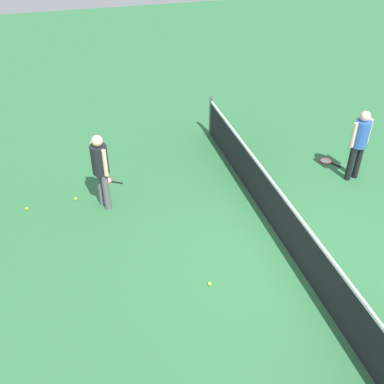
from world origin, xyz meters
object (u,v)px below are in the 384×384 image
player_near_side (100,166)px  tennis_racket_near_player (107,181)px  tennis_ball_by_net (76,199)px  player_far_side (360,140)px  tennis_ball_near_player (27,209)px  tennis_ball_midcourt (210,284)px  tennis_racket_far_player (327,161)px

player_near_side → tennis_racket_near_player: bearing=172.0°
tennis_ball_by_net → tennis_racket_near_player: bearing=126.5°
tennis_racket_near_player → tennis_ball_by_net: tennis_ball_by_net is taller
player_near_side → tennis_ball_by_net: size_ratio=25.76×
player_far_side → tennis_ball_near_player: bearing=-95.9°
tennis_racket_near_player → tennis_ball_by_net: size_ratio=8.91×
player_near_side → tennis_ball_by_net: bearing=-123.2°
tennis_ball_midcourt → tennis_racket_far_player: bearing=127.9°
tennis_racket_far_player → player_near_side: bearing=-86.3°
tennis_ball_near_player → tennis_ball_by_net: 1.03m
tennis_ball_midcourt → tennis_racket_near_player: bearing=-160.4°
player_far_side → player_near_side: bearing=-94.6°
tennis_ball_near_player → tennis_ball_midcourt: (3.09, 3.10, 0.00)m
tennis_racket_far_player → tennis_ball_by_net: (-0.04, -6.10, 0.02)m
player_near_side → tennis_racket_near_player: 1.38m
tennis_racket_far_player → tennis_ball_midcourt: bearing=-52.1°
player_far_side → tennis_ball_by_net: 6.41m
tennis_ball_by_net → tennis_ball_midcourt: 3.80m
tennis_racket_near_player → tennis_ball_by_net: bearing=-53.5°
player_near_side → player_far_side: bearing=85.4°
player_far_side → tennis_ball_near_player: (-0.76, -7.30, -0.98)m
tennis_ball_near_player → tennis_racket_far_player: bearing=90.4°
player_far_side → tennis_ball_midcourt: (2.33, -4.20, -0.98)m
player_far_side → tennis_racket_far_player: size_ratio=2.86×
player_near_side → tennis_ball_near_player: (-0.30, -1.63, -0.98)m
player_far_side → tennis_racket_far_player: 1.29m
tennis_ball_by_net → tennis_ball_midcourt: (3.19, 2.07, 0.00)m
tennis_ball_near_player → tennis_racket_near_player: bearing=109.9°
player_far_side → tennis_ball_near_player: 7.40m
player_near_side → tennis_racket_far_player: (-0.35, 5.50, -1.00)m
tennis_racket_far_player → tennis_ball_midcourt: 5.11m
tennis_ball_midcourt → player_far_side: bearing=119.0°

